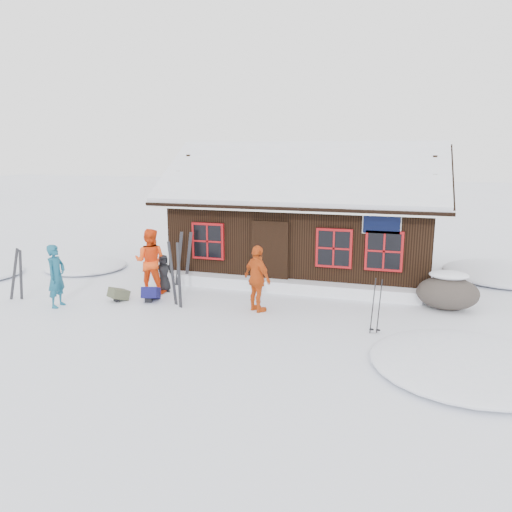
# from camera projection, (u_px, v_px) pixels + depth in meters

# --- Properties ---
(ground) EXTENTS (120.00, 120.00, 0.00)m
(ground) POSITION_uv_depth(u_px,v_px,m) (212.00, 309.00, 13.13)
(ground) COLOR white
(ground) RESTS_ON ground
(mountain_hut) EXTENTS (8.90, 6.09, 4.42)m
(mountain_hut) POSITION_uv_depth(u_px,v_px,m) (307.00, 226.00, 17.03)
(mountain_hut) COLOR black
(mountain_hut) RESTS_ON ground
(snow_drift) EXTENTS (7.60, 0.60, 0.35)m
(snow_drift) POSITION_uv_depth(u_px,v_px,m) (288.00, 286.00, 14.77)
(snow_drift) COLOR white
(snow_drift) RESTS_ON ground
(snow_mounds) EXTENTS (20.60, 13.20, 0.48)m
(snow_mounds) POSITION_uv_depth(u_px,v_px,m) (290.00, 295.00, 14.40)
(snow_mounds) COLOR white
(snow_mounds) RESTS_ON ground
(skier_teal) EXTENTS (0.44, 0.64, 1.69)m
(skier_teal) POSITION_uv_depth(u_px,v_px,m) (56.00, 276.00, 13.22)
(skier_teal) COLOR #17546D
(skier_teal) RESTS_ON ground
(skier_orange_left) EXTENTS (1.04, 0.88, 1.90)m
(skier_orange_left) POSITION_uv_depth(u_px,v_px,m) (150.00, 261.00, 14.50)
(skier_orange_left) COLOR #F64511
(skier_orange_left) RESTS_ON ground
(skier_orange_right) EXTENTS (1.07, 0.95, 1.74)m
(skier_orange_right) POSITION_uv_depth(u_px,v_px,m) (257.00, 279.00, 12.81)
(skier_orange_right) COLOR #CE4D15
(skier_orange_right) RESTS_ON ground
(skier_crouched) EXTENTS (0.64, 0.62, 1.11)m
(skier_crouched) POSITION_uv_depth(u_px,v_px,m) (164.00, 273.00, 14.68)
(skier_crouched) COLOR black
(skier_crouched) RESTS_ON ground
(boulder) EXTENTS (1.59, 1.19, 0.92)m
(boulder) POSITION_uv_depth(u_px,v_px,m) (448.00, 292.00, 13.08)
(boulder) COLOR #463E38
(boulder) RESTS_ON ground
(ski_pair_left) EXTENTS (0.62, 0.20, 1.52)m
(ski_pair_left) POSITION_uv_depth(u_px,v_px,m) (17.00, 275.00, 13.84)
(ski_pair_left) COLOR black
(ski_pair_left) RESTS_ON ground
(ski_pair_mid) EXTENTS (0.50, 0.27, 1.78)m
(ski_pair_mid) POSITION_uv_depth(u_px,v_px,m) (176.00, 275.00, 13.31)
(ski_pair_mid) COLOR black
(ski_pair_mid) RESTS_ON ground
(ski_pair_right) EXTENTS (0.54, 0.28, 1.71)m
(ski_pair_right) POSITION_uv_depth(u_px,v_px,m) (184.00, 259.00, 15.41)
(ski_pair_right) COLOR black
(ski_pair_right) RESTS_ON ground
(ski_poles) EXTENTS (0.24, 0.12, 1.33)m
(ski_poles) POSITION_uv_depth(u_px,v_px,m) (376.00, 307.00, 11.31)
(ski_poles) COLOR black
(ski_poles) RESTS_ON ground
(backpack_blue) EXTENTS (0.57, 0.67, 0.31)m
(backpack_blue) POSITION_uv_depth(u_px,v_px,m) (151.00, 296.00, 13.84)
(backpack_blue) COLOR #111149
(backpack_blue) RESTS_ON ground
(backpack_olive) EXTENTS (0.57, 0.61, 0.27)m
(backpack_olive) POSITION_uv_depth(u_px,v_px,m) (119.00, 296.00, 13.86)
(backpack_olive) COLOR #494C36
(backpack_olive) RESTS_ON ground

